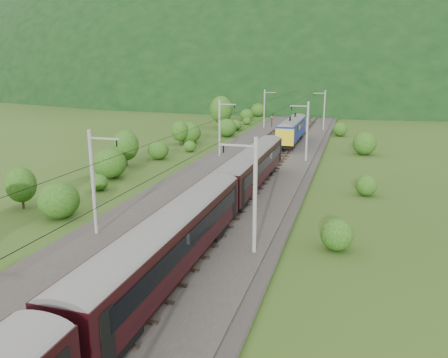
# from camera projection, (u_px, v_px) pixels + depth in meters

# --- Properties ---
(ground) EXTENTS (600.00, 600.00, 0.00)m
(ground) POSITION_uv_depth(u_px,v_px,m) (171.00, 246.00, 31.96)
(ground) COLOR #2D4816
(ground) RESTS_ON ground
(railbed) EXTENTS (14.00, 220.00, 0.30)m
(railbed) POSITION_uv_depth(u_px,v_px,m) (213.00, 204.00, 41.21)
(railbed) COLOR #38332D
(railbed) RESTS_ON ground
(track_left) EXTENTS (2.40, 220.00, 0.27)m
(track_left) POSITION_uv_depth(u_px,v_px,m) (190.00, 200.00, 41.82)
(track_left) COLOR #523123
(track_left) RESTS_ON railbed
(track_right) EXTENTS (2.40, 220.00, 0.27)m
(track_right) POSITION_uv_depth(u_px,v_px,m) (238.00, 204.00, 40.49)
(track_right) COLOR #523123
(track_right) RESTS_ON railbed
(catenary_left) EXTENTS (2.54, 192.28, 8.00)m
(catenary_left) POSITION_uv_depth(u_px,v_px,m) (220.00, 127.00, 62.26)
(catenary_left) COLOR gray
(catenary_left) RESTS_ON railbed
(catenary_right) EXTENTS (2.54, 192.28, 8.00)m
(catenary_right) POSITION_uv_depth(u_px,v_px,m) (307.00, 130.00, 58.86)
(catenary_right) COLOR gray
(catenary_right) RESTS_ON railbed
(overhead_wires) EXTENTS (4.83, 198.00, 0.03)m
(overhead_wires) POSITION_uv_depth(u_px,v_px,m) (213.00, 131.00, 39.49)
(overhead_wires) COLOR black
(overhead_wires) RESTS_ON ground
(mountain_main) EXTENTS (504.00, 360.00, 244.00)m
(mountain_main) POSITION_uv_depth(u_px,v_px,m) (336.00, 89.00, 273.38)
(mountain_main) COLOR black
(mountain_main) RESTS_ON ground
(mountain_ridge) EXTENTS (336.00, 280.00, 132.00)m
(mountain_ridge) POSITION_uv_depth(u_px,v_px,m) (182.00, 85.00, 343.80)
(mountain_ridge) COLOR black
(mountain_ridge) RESTS_ON ground
(train) EXTENTS (2.79, 132.89, 4.84)m
(train) POSITION_uv_depth(u_px,v_px,m) (49.00, 338.00, 15.46)
(train) COLOR black
(train) RESTS_ON ground
(hazard_post_near) EXTENTS (0.16, 0.16, 1.50)m
(hazard_post_near) POSITION_uv_depth(u_px,v_px,m) (258.00, 151.00, 62.74)
(hazard_post_near) COLOR red
(hazard_post_near) RESTS_ON railbed
(hazard_post_far) EXTENTS (0.18, 0.18, 1.66)m
(hazard_post_far) POSITION_uv_depth(u_px,v_px,m) (269.00, 149.00, 64.01)
(hazard_post_far) COLOR red
(hazard_post_far) RESTS_ON railbed
(signal) EXTENTS (0.25, 0.25, 2.24)m
(signal) POSITION_uv_depth(u_px,v_px,m) (272.00, 121.00, 94.11)
(signal) COLOR black
(signal) RESTS_ON railbed
(vegetation_left) EXTENTS (11.47, 146.75, 6.93)m
(vegetation_left) POSITION_uv_depth(u_px,v_px,m) (116.00, 157.00, 51.17)
(vegetation_left) COLOR #134312
(vegetation_left) RESTS_ON ground
(vegetation_right) EXTENTS (7.29, 102.27, 3.12)m
(vegetation_right) POSITION_uv_depth(u_px,v_px,m) (346.00, 212.00, 35.12)
(vegetation_right) COLOR #134312
(vegetation_right) RESTS_ON ground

